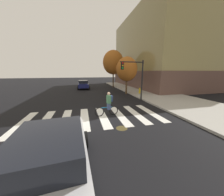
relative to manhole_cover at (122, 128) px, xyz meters
The scene contains 12 objects.
ground_plane 2.39m from the manhole_cover, 120.20° to the left, with size 120.00×120.00×0.00m, color black.
sidewalk 7.83m from the manhole_cover, 15.28° to the left, with size 6.50×50.00×0.15m, color #9E9B93.
crosswalk_stripes 2.47m from the manhole_cover, 123.28° to the left, with size 9.21×4.11×0.01m.
manhole_cover is the anchor object (origin of this frame).
sedan_near 4.15m from the manhole_cover, 135.55° to the right, with size 2.38×4.70×1.59m.
sedan_mid 17.23m from the manhole_cover, 96.17° to the left, with size 2.09×4.38×1.51m.
cyclist 2.35m from the manhole_cover, 97.90° to the left, with size 1.71×0.38×1.69m.
traffic_light_near 7.06m from the manhole_cover, 60.63° to the left, with size 2.47×0.28×4.20m.
fire_hydrant 10.80m from the manhole_cover, 58.85° to the left, with size 0.33×0.22×0.78m.
street_tree_near 11.35m from the manhole_cover, 68.63° to the left, with size 2.84×2.84×5.05m.
street_tree_mid 19.10m from the manhole_cover, 77.31° to the left, with size 4.02×4.02×7.15m.
corner_building 24.90m from the manhole_cover, 48.78° to the left, with size 16.81×21.37×13.94m.
Camera 1 is at (-0.81, -8.02, 3.08)m, focal length 19.57 mm.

